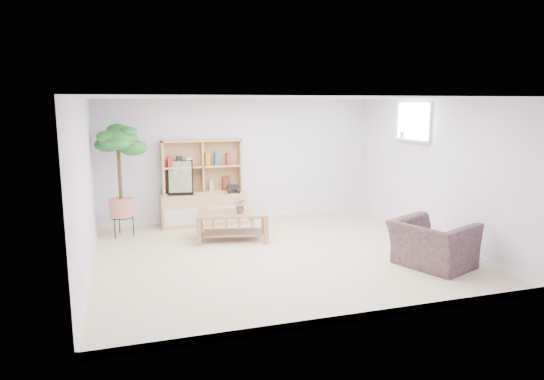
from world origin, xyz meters
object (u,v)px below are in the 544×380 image
object	(u,v)px
storage_unit	(203,183)
armchair	(433,241)
floor_tree	(120,181)
coffee_table	(233,226)

from	to	relation	value
storage_unit	armchair	bearing A→B (deg)	-51.57
floor_tree	storage_unit	bearing A→B (deg)	15.36
storage_unit	coffee_table	bearing A→B (deg)	-77.03
storage_unit	coffee_table	size ratio (longest dim) A/B	1.37
coffee_table	floor_tree	size ratio (longest dim) A/B	0.60
coffee_table	armchair	world-z (taller)	armchair
floor_tree	armchair	xyz separation A→B (m)	(4.25, -3.02, -0.61)
coffee_table	armchair	size ratio (longest dim) A/B	1.16
storage_unit	floor_tree	size ratio (longest dim) A/B	0.83
storage_unit	coffee_table	xyz separation A→B (m)	(0.29, -1.24, -0.57)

